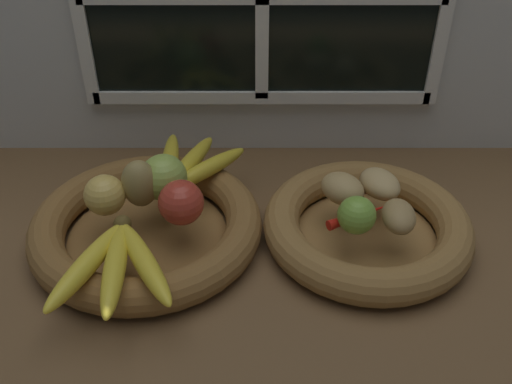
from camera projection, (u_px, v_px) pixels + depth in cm
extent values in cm
cube|color=brown|center=(262.00, 246.00, 96.04)|extent=(140.00, 90.00, 3.00)
cube|color=silver|center=(261.00, 12.00, 103.15)|extent=(140.00, 3.00, 55.00)
cube|color=white|center=(261.00, 97.00, 110.28)|extent=(64.00, 1.20, 2.40)
cylinder|color=brown|center=(147.00, 238.00, 94.65)|extent=(25.91, 25.91, 1.00)
torus|color=brown|center=(146.00, 227.00, 93.23)|extent=(37.41, 37.41, 5.81)
cylinder|color=olive|center=(365.00, 238.00, 94.71)|extent=(22.83, 22.83, 1.00)
torus|color=olive|center=(366.00, 226.00, 93.29)|extent=(33.65, 33.65, 5.81)
sphere|color=#99B74C|center=(163.00, 178.00, 92.69)|extent=(7.62, 7.62, 7.62)
sphere|color=#DBB756|center=(104.00, 195.00, 89.82)|extent=(6.48, 6.48, 6.48)
sphere|color=#B73828|center=(180.00, 203.00, 87.80)|extent=(7.04, 7.04, 7.04)
ellipsoid|color=olive|center=(139.00, 184.00, 90.88)|extent=(6.45, 6.05, 8.12)
ellipsoid|color=yellow|center=(86.00, 265.00, 79.63)|extent=(9.43, 18.80, 3.03)
ellipsoid|color=yellow|center=(114.00, 268.00, 79.18)|extent=(4.44, 19.10, 3.03)
ellipsoid|color=yellow|center=(144.00, 262.00, 80.11)|extent=(11.81, 18.03, 3.03)
sphere|color=brown|center=(122.00, 224.00, 86.79)|extent=(2.73, 2.73, 2.73)
ellipsoid|color=gold|center=(206.00, 169.00, 98.96)|extent=(14.33, 14.59, 2.86)
ellipsoid|color=gold|center=(189.00, 163.00, 100.52)|extent=(8.87, 17.47, 2.86)
ellipsoid|color=gold|center=(169.00, 161.00, 100.96)|extent=(3.81, 17.71, 2.86)
sphere|color=brown|center=(166.00, 191.00, 93.87)|extent=(2.58, 2.58, 2.58)
ellipsoid|color=#A38451|center=(398.00, 216.00, 87.43)|extent=(5.32, 7.48, 4.16)
ellipsoid|color=tan|center=(342.00, 189.00, 92.74)|extent=(9.45, 9.59, 4.70)
ellipsoid|color=tan|center=(379.00, 184.00, 94.40)|extent=(8.57, 9.63, 4.06)
sphere|color=#7AAD3D|center=(356.00, 215.00, 86.30)|extent=(5.85, 5.85, 5.85)
cone|color=red|center=(361.00, 214.00, 89.80)|extent=(11.62, 7.03, 1.67)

